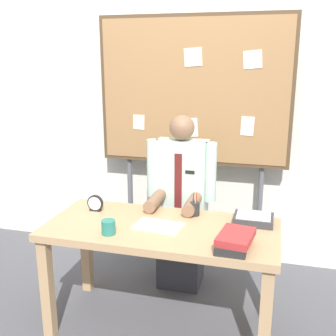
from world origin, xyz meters
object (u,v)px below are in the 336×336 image
open_notebook (158,226)px  pen_holder (195,209)px  coffee_mug (108,227)px  paper_tray (253,219)px  person (181,210)px  book_stack (234,241)px  desk_clock (95,204)px  desk (161,240)px  bulletin_board (193,94)px

open_notebook → pen_holder: size_ratio=1.92×
coffee_mug → paper_tray: (0.87, 0.42, -0.02)m
person → book_stack: bearing=-57.1°
person → open_notebook: (-0.01, -0.59, 0.10)m
coffee_mug → pen_holder: pen_holder is taller
desk_clock → open_notebook: bearing=-17.1°
desk → desk_clock: bearing=165.3°
open_notebook → desk_clock: 0.55m
desk → open_notebook: (-0.01, -0.02, 0.11)m
open_notebook → paper_tray: size_ratio=1.18×
person → bulletin_board: (0.00, 0.41, 0.88)m
person → open_notebook: 0.60m
pen_holder → paper_tray: size_ratio=0.62×
desk_clock → book_stack: bearing=-18.1°
desk → pen_holder: bearing=54.1°
open_notebook → coffee_mug: size_ratio=3.40×
desk → open_notebook: open_notebook is taller
book_stack → desk_clock: 1.09m
book_stack → desk_clock: desk_clock is taller
bulletin_board → open_notebook: bearing=-90.7°
person → paper_tray: person is taller
desk → bulletin_board: bulletin_board is taller
bulletin_board → desk_clock: 1.24m
bulletin_board → desk_clock: bearing=-122.3°
person → book_stack: size_ratio=4.82×
pen_holder → person: bearing=118.0°
desk_clock → coffee_mug: size_ratio=1.31×
desk_clock → coffee_mug: 0.43m
coffee_mug → book_stack: bearing=0.6°
paper_tray → coffee_mug: bearing=-154.4°
bulletin_board → coffee_mug: bulletin_board is taller
bulletin_board → coffee_mug: size_ratio=24.00×
person → open_notebook: bearing=-91.3°
open_notebook → pen_holder: bearing=54.3°
bulletin_board → coffee_mug: (-0.28, -1.19, -0.73)m
book_stack → paper_tray: size_ratio=1.13×
bulletin_board → desk_clock: bulletin_board is taller
open_notebook → pen_holder: 0.33m
pen_holder → bulletin_board: bearing=103.3°
pen_holder → paper_tray: 0.41m
book_stack → coffee_mug: 0.78m
desk → desk_clock: (-0.54, 0.14, 0.16)m
bulletin_board → open_notebook: size_ratio=7.06×
person → paper_tray: (0.58, -0.36, 0.13)m
desk → person: size_ratio=1.08×
coffee_mug → pen_holder: 0.64m
book_stack → open_notebook: bearing=160.9°
open_notebook → coffee_mug: 0.33m
person → open_notebook: person is taller
person → desk_clock: person is taller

